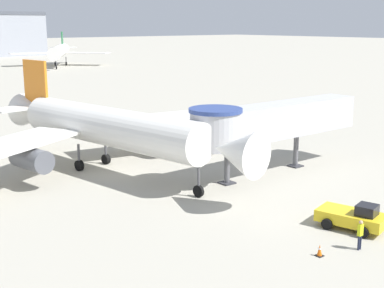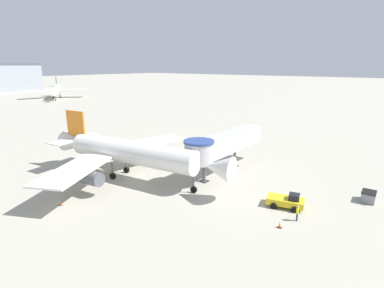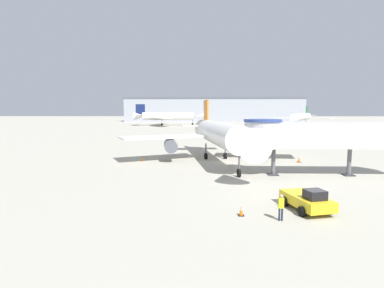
% 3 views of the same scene
% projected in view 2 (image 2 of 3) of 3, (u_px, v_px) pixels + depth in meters
% --- Properties ---
extents(ground_plane, '(800.00, 800.00, 0.00)m').
position_uv_depth(ground_plane, '(138.00, 180.00, 42.42)').
color(ground_plane, '#A8A393').
extents(main_airplane, '(28.04, 28.85, 8.99)m').
position_uv_depth(main_airplane, '(128.00, 152.00, 42.21)').
color(main_airplane, white).
rests_on(main_airplane, ground_plane).
extents(jet_bridge, '(17.88, 4.10, 6.16)m').
position_uv_depth(jet_bridge, '(222.00, 144.00, 44.00)').
color(jet_bridge, '#B7B7BC').
rests_on(jet_bridge, ground_plane).
extents(pushback_tug_yellow, '(3.06, 4.46, 1.70)m').
position_uv_depth(pushback_tug_yellow, '(286.00, 201.00, 34.24)').
color(pushback_tug_yellow, yellow).
rests_on(pushback_tug_yellow, ground_plane).
extents(service_container_gray, '(2.09, 1.62, 1.23)m').
position_uv_depth(service_container_gray, '(368.00, 197.00, 35.63)').
color(service_container_gray, gray).
rests_on(service_container_gray, ground_plane).
extents(traffic_cone_starboard_wing, '(0.51, 0.51, 0.83)m').
position_uv_depth(traffic_cone_starboard_wing, '(183.00, 158.00, 51.11)').
color(traffic_cone_starboard_wing, black).
rests_on(traffic_cone_starboard_wing, ground_plane).
extents(traffic_cone_port_wing, '(0.38, 0.38, 0.64)m').
position_uv_depth(traffic_cone_port_wing, '(60.00, 203.00, 34.72)').
color(traffic_cone_port_wing, black).
rests_on(traffic_cone_port_wing, ground_plane).
extents(traffic_cone_apron_front, '(0.40, 0.40, 0.67)m').
position_uv_depth(traffic_cone_apron_front, '(280.00, 225.00, 29.94)').
color(traffic_cone_apron_front, black).
rests_on(traffic_cone_apron_front, ground_plane).
extents(ground_crew_marshaller, '(0.34, 0.23, 1.73)m').
position_uv_depth(ground_crew_marshaller, '(297.00, 212.00, 31.08)').
color(ground_crew_marshaller, '#1E2338').
rests_on(ground_crew_marshaller, ground_plane).
extents(background_jet_green_tail, '(26.74, 28.82, 9.84)m').
position_uv_depth(background_jet_green_tail, '(56.00, 89.00, 143.34)').
color(background_jet_green_tail, white).
rests_on(background_jet_green_tail, ground_plane).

